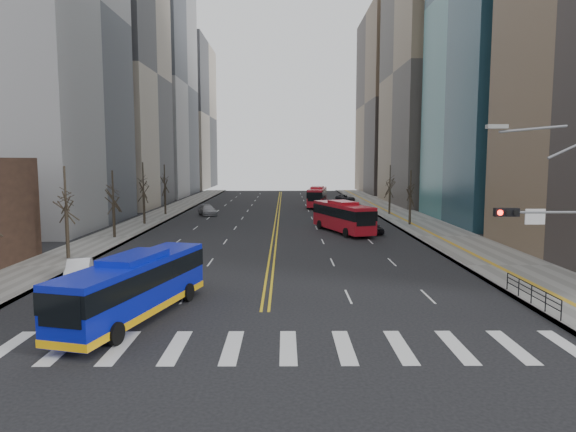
{
  "coord_description": "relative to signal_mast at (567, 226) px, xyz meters",
  "views": [
    {
      "loc": [
        1.04,
        -20.83,
        7.84
      ],
      "look_at": [
        1.24,
        10.69,
        4.38
      ],
      "focal_mm": 32.0,
      "sensor_mm": 36.0,
      "label": 1
    }
  ],
  "objects": [
    {
      "name": "ground",
      "position": [
        -13.77,
        -2.0,
        -4.86
      ],
      "size": [
        220.0,
        220.0,
        0.0
      ],
      "primitive_type": "plane",
      "color": "black"
    },
    {
      "name": "sidewalk_right",
      "position": [
        3.73,
        43.0,
        -4.78
      ],
      "size": [
        7.0,
        130.0,
        0.15
      ],
      "primitive_type": "cube",
      "color": "slate",
      "rests_on": "ground"
    },
    {
      "name": "sidewalk_left",
      "position": [
        -30.27,
        43.0,
        -4.78
      ],
      "size": [
        5.0,
        130.0,
        0.15
      ],
      "primitive_type": "cube",
      "color": "slate",
      "rests_on": "ground"
    },
    {
      "name": "crosswalk",
      "position": [
        -13.77,
        -2.0,
        -4.85
      ],
      "size": [
        26.7,
        4.0,
        0.01
      ],
      "color": "silver",
      "rests_on": "ground"
    },
    {
      "name": "centerline",
      "position": [
        -13.77,
        53.0,
        -4.85
      ],
      "size": [
        0.55,
        100.0,
        0.01
      ],
      "color": "gold",
      "rests_on": "ground"
    },
    {
      "name": "office_towers",
      "position": [
        -13.64,
        66.51,
        19.07
      ],
      "size": [
        83.0,
        134.0,
        58.0
      ],
      "color": "#99999C",
      "rests_on": "ground"
    },
    {
      "name": "signal_mast",
      "position": [
        0.0,
        0.0,
        0.0
      ],
      "size": [
        5.37,
        0.37,
        9.39
      ],
      "color": "gray",
      "rests_on": "ground"
    },
    {
      "name": "pedestrian_railing",
      "position": [
        0.53,
        4.0,
        -4.03
      ],
      "size": [
        0.06,
        6.06,
        1.02
      ],
      "color": "black",
      "rests_on": "sidewalk_right"
    },
    {
      "name": "street_trees",
      "position": [
        -20.94,
        32.55,
        0.02
      ],
      "size": [
        35.2,
        47.2,
        7.6
      ],
      "color": "black",
      "rests_on": "ground"
    },
    {
      "name": "blue_bus",
      "position": [
        -20.12,
        2.0,
        -3.16
      ],
      "size": [
        5.09,
        11.27,
        3.24
      ],
      "color": "#0B17AC",
      "rests_on": "ground"
    },
    {
      "name": "red_bus_near",
      "position": [
        -6.47,
        32.13,
        -2.95
      ],
      "size": [
        5.86,
        11.01,
        3.43
      ],
      "color": "#AD121E",
      "rests_on": "ground"
    },
    {
      "name": "red_bus_far",
      "position": [
        -7.33,
        62.44,
        -2.95
      ],
      "size": [
        4.01,
        10.99,
        3.42
      ],
      "color": "#AD121E",
      "rests_on": "ground"
    },
    {
      "name": "car_white",
      "position": [
        -26.27,
        10.35,
        -4.18
      ],
      "size": [
        2.51,
        4.35,
        1.36
      ],
      "primitive_type": "imported",
      "rotation": [
        0.0,
        0.0,
        0.28
      ],
      "color": "silver",
      "rests_on": "ground"
    },
    {
      "name": "car_dark_mid",
      "position": [
        -3.5,
        31.5,
        -4.19
      ],
      "size": [
        2.59,
        4.22,
        1.34
      ],
      "primitive_type": "imported",
      "rotation": [
        0.0,
        0.0,
        0.27
      ],
      "color": "black",
      "rests_on": "ground"
    },
    {
      "name": "car_silver",
      "position": [
        -23.73,
        49.73,
        -4.14
      ],
      "size": [
        3.52,
        5.32,
        1.43
      ],
      "primitive_type": "imported",
      "rotation": [
        0.0,
        0.0,
        0.34
      ],
      "color": "gray",
      "rests_on": "ground"
    },
    {
      "name": "car_dark_far",
      "position": [
        -1.27,
        73.7,
        -4.2
      ],
      "size": [
        3.77,
        5.17,
        1.31
      ],
      "primitive_type": "imported",
      "rotation": [
        0.0,
        0.0,
        0.39
      ],
      "color": "black",
      "rests_on": "ground"
    }
  ]
}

